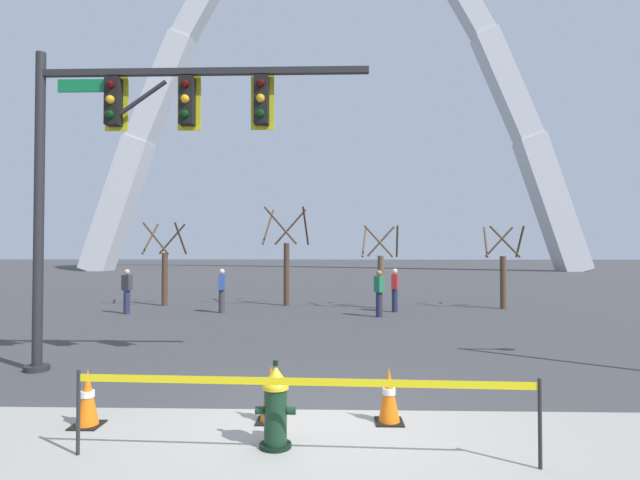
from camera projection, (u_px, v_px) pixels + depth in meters
ground_plane at (320, 418)px, 6.48m from camera, size 240.00×240.00×0.00m
fire_hydrant at (276, 406)px, 5.50m from camera, size 0.46×0.48×0.99m
caution_tape_barrier at (301, 402)px, 5.12m from camera, size 4.95×0.24×0.93m
traffic_cone_by_hydrant at (271, 395)px, 6.31m from camera, size 0.36×0.36×0.73m
traffic_cone_mid_sidewalk at (389, 396)px, 6.27m from camera, size 0.36×0.36×0.73m
traffic_cone_curb_edge at (88, 398)px, 6.15m from camera, size 0.36×0.36×0.73m
traffic_signal_gantry at (131, 143)px, 9.06m from camera, size 6.42×0.44×6.00m
monument_arch at (332, 93)px, 54.44m from camera, size 56.43×2.91×45.47m
tree_far_left at (165, 269)px, 19.79m from camera, size 1.58×1.59×3.40m
tree_left_mid at (286, 262)px, 19.84m from camera, size 1.86×1.87×4.02m
tree_center_left at (381, 272)px, 18.85m from camera, size 1.51×1.52×3.24m
tree_center_right at (503, 272)px, 18.74m from camera, size 1.50×1.51×3.21m
pedestrian_walking_left at (379, 293)px, 16.38m from camera, size 0.34×0.39×1.59m
pedestrian_standing_center at (222, 290)px, 17.48m from camera, size 0.23×0.36×1.59m
pedestrian_walking_right at (395, 290)px, 17.74m from camera, size 0.29×0.38×1.59m
pedestrian_near_trees at (127, 291)px, 17.20m from camera, size 0.39×0.31×1.59m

